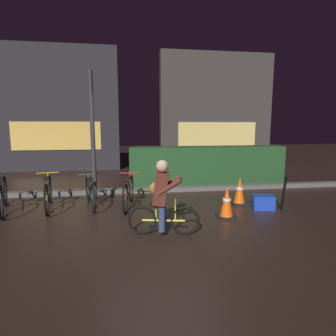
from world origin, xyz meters
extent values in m
plane|color=black|center=(0.00, 0.00, 0.00)|extent=(40.00, 40.00, 0.00)
cube|color=#56544F|center=(0.00, 2.20, 0.06)|extent=(12.00, 0.24, 0.12)
cube|color=#214723|center=(1.80, 3.10, 0.58)|extent=(4.80, 0.70, 1.16)
cube|color=#262328|center=(-3.36, 6.50, 2.43)|extent=(4.82, 0.50, 4.87)
cube|color=#E5B751|center=(-3.36, 6.23, 1.40)|extent=(3.37, 0.04, 1.10)
cube|color=#383330|center=(3.38, 7.20, 2.50)|extent=(5.11, 0.50, 5.00)
cube|color=#F2D172|center=(3.38, 6.93, 1.40)|extent=(3.58, 0.04, 1.10)
cylinder|color=#2D2D33|center=(-1.40, 1.20, 1.49)|extent=(0.10, 0.10, 2.98)
torus|color=black|center=(-3.39, 1.39, 0.35)|extent=(0.25, 0.67, 0.69)
torus|color=black|center=(-3.07, 0.41, 0.35)|extent=(0.25, 0.67, 0.69)
cylinder|color=black|center=(-3.23, 0.90, 0.35)|extent=(0.35, 1.00, 0.04)
cylinder|color=black|center=(-3.17, 0.73, 0.54)|extent=(0.03, 0.03, 0.39)
cube|color=black|center=(-3.17, 0.73, 0.73)|extent=(0.16, 0.22, 0.05)
cylinder|color=black|center=(-3.32, 1.17, 0.56)|extent=(0.03, 0.03, 0.44)
cylinder|color=black|center=(-3.32, 1.17, 0.78)|extent=(0.44, 0.16, 0.02)
torus|color=black|center=(-2.45, 1.48, 0.33)|extent=(0.17, 0.66, 0.66)
torus|color=black|center=(-2.27, 0.51, 0.33)|extent=(0.17, 0.66, 0.66)
cylinder|color=gold|center=(-2.36, 1.00, 0.33)|extent=(0.22, 0.98, 0.04)
cylinder|color=gold|center=(-2.33, 0.82, 0.52)|extent=(0.03, 0.03, 0.37)
cube|color=black|center=(-2.33, 0.82, 0.70)|extent=(0.14, 0.22, 0.05)
cylinder|color=gold|center=(-2.41, 1.26, 0.54)|extent=(0.03, 0.03, 0.42)
cylinder|color=gold|center=(-2.41, 1.26, 0.75)|extent=(0.46, 0.11, 0.02)
torus|color=black|center=(-1.59, 1.46, 0.31)|extent=(0.19, 0.61, 0.61)
torus|color=black|center=(-1.37, 0.58, 0.31)|extent=(0.19, 0.61, 0.61)
cylinder|color=#236B38|center=(-1.48, 1.02, 0.31)|extent=(0.25, 0.90, 0.04)
cylinder|color=#236B38|center=(-1.44, 0.86, 0.48)|extent=(0.03, 0.03, 0.34)
cube|color=black|center=(-1.44, 0.86, 0.65)|extent=(0.15, 0.22, 0.05)
cylinder|color=#236B38|center=(-1.54, 1.26, 0.50)|extent=(0.03, 0.03, 0.39)
cylinder|color=#236B38|center=(-1.54, 1.26, 0.69)|extent=(0.45, 0.13, 0.02)
torus|color=black|center=(-0.58, 1.35, 0.32)|extent=(0.13, 0.64, 0.64)
torus|color=black|center=(-0.71, 0.41, 0.32)|extent=(0.13, 0.64, 0.64)
cylinder|color=#B21919|center=(-0.64, 0.88, 0.32)|extent=(0.17, 0.95, 0.04)
cylinder|color=#B21919|center=(-0.67, 0.71, 0.50)|extent=(0.03, 0.03, 0.36)
cube|color=black|center=(-0.67, 0.71, 0.68)|extent=(0.13, 0.21, 0.05)
cylinder|color=#B21919|center=(-0.61, 1.14, 0.52)|extent=(0.03, 0.03, 0.40)
cylinder|color=#B21919|center=(-0.61, 1.14, 0.72)|extent=(0.46, 0.09, 0.02)
cube|color=black|center=(1.26, -0.10, 0.01)|extent=(0.36, 0.36, 0.03)
cone|color=#EA560F|center=(1.26, -0.10, 0.32)|extent=(0.26, 0.26, 0.59)
cylinder|color=white|center=(1.26, -0.10, 0.35)|extent=(0.16, 0.16, 0.05)
cube|color=black|center=(1.89, 0.77, 0.01)|extent=(0.36, 0.36, 0.03)
cone|color=#EA560F|center=(1.89, 0.77, 0.33)|extent=(0.26, 0.26, 0.60)
cylinder|color=white|center=(1.89, 0.77, 0.36)|extent=(0.16, 0.16, 0.05)
cube|color=#193DB7|center=(2.23, 0.30, 0.15)|extent=(0.50, 0.41, 0.30)
torus|color=black|center=(0.26, -0.87, 0.24)|extent=(0.48, 0.13, 0.48)
torus|color=black|center=(-0.43, -0.74, 0.24)|extent=(0.48, 0.13, 0.48)
cylinder|color=gold|center=(-0.08, -0.80, 0.24)|extent=(0.70, 0.17, 0.04)
cylinder|color=gold|center=(-0.20, -0.78, 0.37)|extent=(0.03, 0.03, 0.26)
cube|color=black|center=(-0.20, -0.78, 0.51)|extent=(0.22, 0.14, 0.05)
cylinder|color=gold|center=(0.11, -0.84, 0.39)|extent=(0.03, 0.03, 0.30)
cylinder|color=gold|center=(0.11, -0.84, 0.54)|extent=(0.11, 0.46, 0.02)
cylinder|color=navy|center=(-0.08, -0.70, 0.30)|extent=(0.15, 0.22, 0.42)
cylinder|color=navy|center=(-0.12, -0.90, 0.30)|extent=(0.15, 0.22, 0.42)
cube|color=#512319|center=(-0.12, -0.79, 0.79)|extent=(0.32, 0.36, 0.54)
sphere|color=tan|center=(-0.10, -0.80, 1.15)|extent=(0.20, 0.20, 0.20)
cylinder|color=#512319|center=(0.04, -0.68, 0.84)|extent=(0.40, 0.15, 0.29)
cylinder|color=#512319|center=(-0.01, -0.96, 0.84)|extent=(0.40, 0.15, 0.29)
ellipsoid|color=brown|center=(-0.14, -0.59, 0.74)|extent=(0.34, 0.22, 0.24)
cylinder|color=black|center=(2.55, 0.05, 0.40)|extent=(0.19, 0.37, 0.80)
camera|label=1|loc=(-0.65, -5.13, 1.78)|focal=29.56mm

